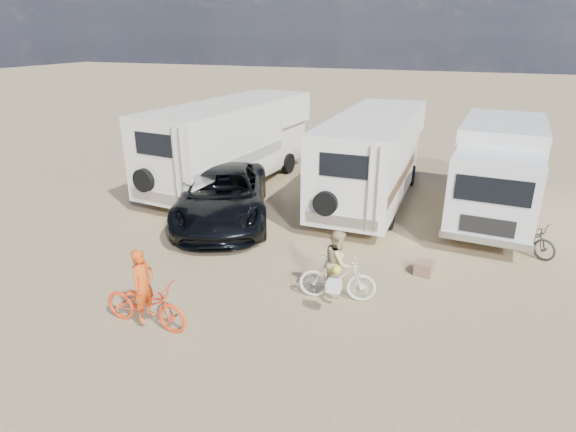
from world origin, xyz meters
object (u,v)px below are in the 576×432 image
at_px(rv_left, 231,145).
at_px(rider_woman, 338,269).
at_px(box_truck, 497,174).
at_px(bike_parked, 524,237).
at_px(rv_main, 372,159).
at_px(rider_man, 144,293).
at_px(crate, 425,268).
at_px(bike_woman, 337,278).
at_px(bike_man, 146,304).
at_px(dark_suv, 223,195).
at_px(cooler, 228,236).

xyz_separation_m(rv_left, rider_woman, (6.11, -6.83, -0.85)).
distance_m(box_truck, bike_parked, 2.72).
bearing_deg(rv_main, rv_left, -178.83).
relative_size(rv_left, rider_woman, 5.56).
relative_size(rv_left, box_truck, 1.27).
bearing_deg(rv_main, rider_man, -105.74).
bearing_deg(crate, rider_man, -139.80).
bearing_deg(bike_woman, rv_left, 32.05).
xyz_separation_m(bike_man, rider_woman, (3.35, 2.38, 0.24)).
bearing_deg(bike_man, bike_woman, -53.45).
bearing_deg(box_truck, bike_man, -122.53).
relative_size(dark_suv, bike_parked, 3.32).
height_order(dark_suv, bike_woman, dark_suv).
xyz_separation_m(rv_main, rider_man, (-2.67, -9.29, -0.76)).
bearing_deg(bike_woman, rv_main, -4.20).
distance_m(rv_left, rider_woman, 9.20).
xyz_separation_m(dark_suv, bike_man, (1.33, -5.78, -0.31)).
bearing_deg(rv_left, dark_suv, -61.19).
height_order(rv_main, crate, rv_main).
bearing_deg(crate, bike_parked, 43.62).
relative_size(bike_woman, rider_woman, 1.16).
bearing_deg(box_truck, cooler, -141.93).
xyz_separation_m(rider_man, bike_parked, (7.42, 6.53, -0.29)).
bearing_deg(bike_woman, bike_parked, -54.30).
bearing_deg(rv_main, box_truck, -4.97).
xyz_separation_m(rv_main, bike_man, (-2.67, -9.29, -1.01)).
bearing_deg(rv_left, box_truck, 4.32).
bearing_deg(rv_left, rider_woman, -42.11).
relative_size(bike_man, rider_woman, 1.29).
distance_m(bike_man, cooler, 4.25).
distance_m(rv_main, box_truck, 4.00).
relative_size(rv_left, cooler, 15.74).
distance_m(bike_man, bike_woman, 4.11).
relative_size(rv_left, bike_man, 4.30).
bearing_deg(crate, rv_left, 147.86).
distance_m(dark_suv, cooler, 1.94).
relative_size(bike_woman, cooler, 3.30).
distance_m(rv_left, bike_man, 9.68).
xyz_separation_m(bike_woman, bike_parked, (4.08, 4.15, -0.05)).
height_order(rider_man, cooler, rider_man).
height_order(bike_woman, rider_woman, rider_woman).
distance_m(rv_main, rider_woman, 6.99).
bearing_deg(cooler, dark_suv, 144.02).
height_order(dark_suv, bike_parked, dark_suv).
xyz_separation_m(box_truck, bike_woman, (-3.31, -6.54, -0.98)).
height_order(rider_man, bike_parked, rider_man).
relative_size(dark_suv, rider_woman, 3.96).
relative_size(rv_main, rider_woman, 5.33).
xyz_separation_m(bike_woman, rider_woman, (0.00, 0.00, 0.22)).
bearing_deg(bike_parked, rider_man, 165.13).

